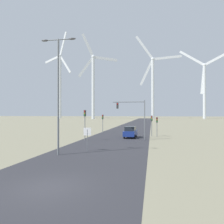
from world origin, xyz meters
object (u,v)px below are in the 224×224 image
object	(u,v)px
streetlamp	(58,83)
wind_turbine_far_left	(60,80)
traffic_light_post_near_left	(85,118)
wind_turbine_right	(204,84)
traffic_light_post_near_right	(152,121)
stop_sign_near	(87,135)
traffic_light_post_mid_right	(157,122)
car_approaching	(130,132)
wind_turbine_center	(153,81)
traffic_light_post_mid_left	(103,120)
wind_turbine_left	(93,81)
traffic_light_mast_overhead	(133,111)

from	to	relation	value
streetlamp	wind_turbine_far_left	xyz separation A→B (m)	(-68.85, 156.51, 25.73)
traffic_light_post_near_left	wind_turbine_right	xyz separation A→B (m)	(48.85, 145.80, 22.87)
traffic_light_post_near_right	wind_turbine_right	distance (m)	145.23
wind_turbine_far_left	stop_sign_near	bearing A→B (deg)	-65.26
traffic_light_post_near_left	traffic_light_post_mid_right	xyz separation A→B (m)	(10.32, 7.22, -0.80)
wind_turbine_far_left	car_approaching	bearing A→B (deg)	-62.22
traffic_light_post_mid_right	wind_turbine_center	xyz separation A→B (m)	(-0.18, 132.53, 26.17)
streetlamp	traffic_light_post_mid_right	size ratio (longest dim) A/B	3.34
traffic_light_post_near_right	wind_turbine_far_left	xyz separation A→B (m)	(-77.53, 137.74, 29.95)
wind_turbine_center	wind_turbine_right	bearing A→B (deg)	8.90
streetlamp	traffic_light_post_near_left	bearing A→B (deg)	94.10
traffic_light_post_mid_left	wind_turbine_right	world-z (taller)	wind_turbine_right
traffic_light_post_near_right	wind_turbine_left	size ratio (longest dim) A/B	0.06
traffic_light_mast_overhead	wind_turbine_right	xyz separation A→B (m)	(42.12, 143.48, 21.86)
car_approaching	stop_sign_near	bearing A→B (deg)	-103.56
wind_turbine_center	streetlamp	bearing A→B (deg)	-93.56
streetlamp	traffic_light_post_near_right	xyz separation A→B (m)	(8.68, 18.76, -4.22)
wind_turbine_far_left	wind_turbine_center	world-z (taller)	wind_turbine_far_left
traffic_light_post_mid_right	traffic_light_post_near_right	bearing A→B (deg)	137.69
wind_turbine_center	traffic_light_mast_overhead	bearing A→B (deg)	-91.42
traffic_light_post_near_right	wind_turbine_right	bearing A→B (deg)	74.04
traffic_light_post_near_right	traffic_light_post_mid_left	world-z (taller)	traffic_light_post_mid_left
streetlamp	traffic_light_post_near_left	size ratio (longest dim) A/B	2.50
stop_sign_near	traffic_light_post_mid_left	world-z (taller)	traffic_light_post_mid_left
traffic_light_post_near_right	car_approaching	world-z (taller)	traffic_light_post_near_right
wind_turbine_far_left	wind_turbine_left	distance (m)	42.89
traffic_light_post_near_left	wind_turbine_far_left	world-z (taller)	wind_turbine_far_left
traffic_light_post_near_left	wind_turbine_left	distance (m)	129.03
traffic_light_post_near_left	car_approaching	bearing A→B (deg)	39.87
traffic_light_post_near_left	car_approaching	world-z (taller)	traffic_light_post_near_left
stop_sign_near	traffic_light_post_mid_right	distance (m)	17.15
traffic_light_mast_overhead	wind_turbine_far_left	world-z (taller)	wind_turbine_far_left
wind_turbine_right	traffic_light_post_mid_left	bearing A→B (deg)	-110.26
streetlamp	traffic_light_post_mid_left	xyz separation A→B (m)	(-1.04, 23.49, -4.13)
stop_sign_near	wind_turbine_left	bearing A→B (deg)	105.09
stop_sign_near	wind_turbine_center	distance (m)	150.55
wind_turbine_center	wind_turbine_right	size ratio (longest dim) A/B	1.18
wind_turbine_left	traffic_light_post_mid_right	bearing A→B (deg)	-69.68
streetlamp	traffic_light_post_mid_left	world-z (taller)	streetlamp
car_approaching	wind_turbine_left	bearing A→B (deg)	108.12
wind_turbine_far_left	wind_turbine_right	distance (m)	117.11
traffic_light_post_near_left	car_approaching	xyz separation A→B (m)	(6.05, 5.06, -2.31)
stop_sign_near	wind_turbine_right	xyz separation A→B (m)	(46.00, 154.01, 24.39)
stop_sign_near	traffic_light_post_near_left	bearing A→B (deg)	109.18
traffic_light_mast_overhead	wind_turbine_left	world-z (taller)	wind_turbine_left
stop_sign_near	traffic_light_post_near_left	distance (m)	8.82
traffic_light_post_near_right	traffic_light_mast_overhead	world-z (taller)	traffic_light_mast_overhead
traffic_light_post_mid_left	car_approaching	world-z (taller)	traffic_light_post_mid_left
stop_sign_near	traffic_light_mast_overhead	world-z (taller)	traffic_light_mast_overhead
traffic_light_post_near_left	wind_turbine_left	size ratio (longest dim) A/B	0.07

